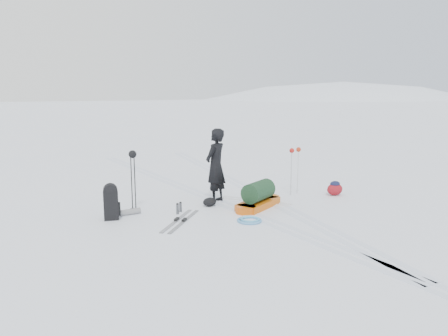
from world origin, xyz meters
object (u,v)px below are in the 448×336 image
at_px(skier, 216,166).
at_px(ski_poles_black, 133,162).
at_px(pulk_sled, 258,197).
at_px(expedition_rucksack, 113,203).

distance_m(skier, ski_poles_black, 2.07).
bearing_deg(ski_poles_black, pulk_sled, -19.97).
relative_size(skier, expedition_rucksack, 2.11).
height_order(skier, pulk_sled, skier).
bearing_deg(pulk_sled, expedition_rucksack, 140.33).
distance_m(pulk_sled, expedition_rucksack, 3.30).
bearing_deg(expedition_rucksack, pulk_sled, 1.52).
bearing_deg(expedition_rucksack, skier, 18.20).
height_order(skier, ski_poles_black, skier).
distance_m(skier, expedition_rucksack, 2.63).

